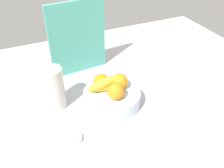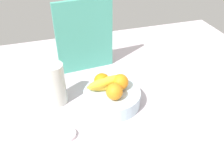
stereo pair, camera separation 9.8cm
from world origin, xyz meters
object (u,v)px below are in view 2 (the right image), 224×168
at_px(jar_lid, 67,135).
at_px(orange_front_left, 114,92).
at_px(banana_bunch, 107,84).
at_px(cutting_board, 85,37).
at_px(thermos_tumbler, 55,84).
at_px(orange_center, 102,81).
at_px(fruit_bowl, 112,98).
at_px(orange_front_right, 120,82).

bearing_deg(jar_lid, orange_front_left, 22.12).
xyz_separation_m(banana_bunch, cutting_board, (-0.03, 0.29, 0.08)).
bearing_deg(thermos_tumbler, banana_bunch, -16.89).
relative_size(orange_center, cutting_board, 0.19).
relative_size(banana_bunch, thermos_tumbler, 0.94).
height_order(fruit_bowl, thermos_tumbler, thermos_tumbler).
height_order(orange_front_right, jar_lid, orange_front_right).
bearing_deg(orange_front_left, banana_bunch, 100.38).
bearing_deg(orange_center, orange_front_right, -19.00).
relative_size(fruit_bowl, thermos_tumbler, 1.29).
bearing_deg(banana_bunch, cutting_board, 95.34).
relative_size(cutting_board, jar_lid, 5.59).
xyz_separation_m(orange_center, banana_bunch, (0.02, -0.02, -0.00)).
xyz_separation_m(orange_front_right, jar_lid, (-0.25, -0.14, -0.09)).
xyz_separation_m(orange_front_left, banana_bunch, (-0.01, 0.06, -0.00)).
height_order(orange_center, jar_lid, orange_center).
xyz_separation_m(orange_front_left, cutting_board, (-0.04, 0.35, 0.08)).
height_order(orange_front_right, cutting_board, cutting_board).
xyz_separation_m(banana_bunch, jar_lid, (-0.20, -0.15, -0.09)).
relative_size(fruit_bowl, cutting_board, 0.67).
bearing_deg(banana_bunch, orange_front_left, -79.62).
bearing_deg(orange_center, jar_lid, -137.07).
xyz_separation_m(orange_center, cutting_board, (-0.01, 0.27, 0.08)).
height_order(orange_front_left, thermos_tumbler, thermos_tumbler).
height_order(orange_front_left, orange_front_right, same).
bearing_deg(banana_bunch, orange_center, 132.49).
xyz_separation_m(orange_front_left, orange_front_right, (0.04, 0.06, 0.00)).
bearing_deg(cutting_board, fruit_bowl, -86.67).
height_order(banana_bunch, cutting_board, cutting_board).
relative_size(orange_center, banana_bunch, 0.39).
height_order(orange_front_right, orange_center, same).
bearing_deg(orange_front_left, jar_lid, -157.88).
distance_m(orange_center, thermos_tumbler, 0.19).
relative_size(orange_front_right, orange_center, 1.00).
relative_size(orange_front_right, thermos_tumbler, 0.37).
distance_m(orange_front_left, thermos_tumbler, 0.25).
distance_m(cutting_board, thermos_tumbler, 0.30).
xyz_separation_m(orange_center, thermos_tumbler, (-0.19, 0.04, -0.01)).
relative_size(orange_front_right, jar_lid, 1.06).
distance_m(orange_front_left, orange_center, 0.09).
xyz_separation_m(orange_center, jar_lid, (-0.18, -0.17, -0.09)).
xyz_separation_m(fruit_bowl, orange_center, (-0.03, 0.04, 0.07)).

